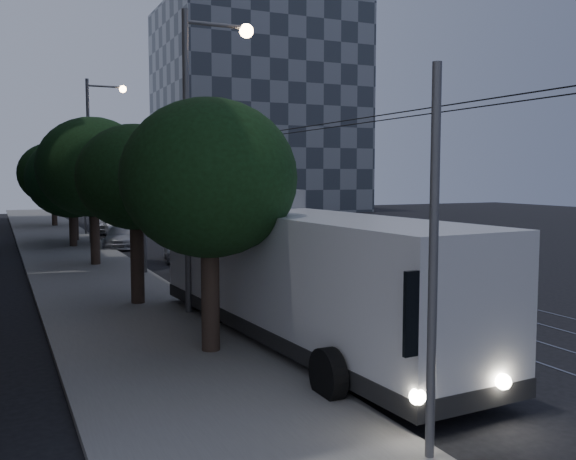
% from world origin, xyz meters
% --- Properties ---
extents(ground, '(120.00, 120.00, 0.00)m').
position_xyz_m(ground, '(0.00, 0.00, 0.00)').
color(ground, black).
rests_on(ground, ground).
extents(sidewalk, '(5.00, 90.00, 0.15)m').
position_xyz_m(sidewalk, '(-7.50, 20.00, 0.07)').
color(sidewalk, gray).
rests_on(sidewalk, ground).
extents(tram_rails, '(4.52, 90.00, 0.02)m').
position_xyz_m(tram_rails, '(2.50, 20.00, 0.01)').
color(tram_rails, gray).
rests_on(tram_rails, ground).
extents(overhead_wires, '(2.23, 90.00, 6.00)m').
position_xyz_m(overhead_wires, '(-4.97, 20.00, 3.47)').
color(overhead_wires, black).
rests_on(overhead_wires, ground).
extents(building_distant_right, '(22.00, 18.00, 24.00)m').
position_xyz_m(building_distant_right, '(18.00, 55.00, 12.00)').
color(building_distant_right, '#363C45').
rests_on(building_distant_right, ground).
extents(trolleybus, '(3.57, 13.25, 5.63)m').
position_xyz_m(trolleybus, '(-4.10, -2.69, 1.82)').
color(trolleybus, '#B8B8BA').
rests_on(trolleybus, ground).
extents(pickup_silver, '(3.52, 6.01, 1.57)m').
position_xyz_m(pickup_silver, '(-2.75, 8.00, 0.79)').
color(pickup_silver, '#B9BCC2').
rests_on(pickup_silver, ground).
extents(car_white_a, '(2.15, 3.93, 1.27)m').
position_xyz_m(car_white_a, '(-2.70, 14.00, 0.63)').
color(car_white_a, '#BCBCC0').
rests_on(car_white_a, ground).
extents(car_white_b, '(3.10, 4.99, 1.35)m').
position_xyz_m(car_white_b, '(-4.30, 21.19, 0.68)').
color(car_white_b, '#AFAFB3').
rests_on(car_white_b, ground).
extents(car_white_c, '(1.58, 4.19, 1.37)m').
position_xyz_m(car_white_c, '(-3.43, 28.70, 0.68)').
color(car_white_c, white).
rests_on(car_white_c, ground).
extents(car_white_d, '(2.90, 4.63, 1.47)m').
position_xyz_m(car_white_d, '(-3.77, 31.09, 0.73)').
color(car_white_d, white).
rests_on(car_white_d, ground).
extents(tree_0, '(4.20, 4.20, 6.19)m').
position_xyz_m(tree_0, '(-6.50, -3.00, 4.28)').
color(tree_0, '#2F201A').
rests_on(tree_0, ground).
extents(tree_1, '(3.82, 3.82, 6.02)m').
position_xyz_m(tree_1, '(-6.94, 3.49, 4.27)').
color(tree_1, '#2F201A').
rests_on(tree_1, ground).
extents(tree_2, '(5.18, 5.18, 7.05)m').
position_xyz_m(tree_2, '(-6.90, 13.53, 4.70)').
color(tree_2, '#2F201A').
rests_on(tree_2, ground).
extents(tree_3, '(5.23, 5.23, 6.53)m').
position_xyz_m(tree_3, '(-7.00, 22.00, 4.17)').
color(tree_3, '#2F201A').
rests_on(tree_3, ground).
extents(tree_4, '(4.80, 4.80, 6.19)m').
position_xyz_m(tree_4, '(-6.50, 25.54, 4.02)').
color(tree_4, '#2F201A').
rests_on(tree_4, ground).
extents(tree_5, '(5.65, 5.65, 6.98)m').
position_xyz_m(tree_5, '(-6.70, 38.65, 4.43)').
color(tree_5, '#2F201A').
rests_on(tree_5, ground).
extents(streetlamp_near, '(2.27, 0.44, 9.28)m').
position_xyz_m(streetlamp_near, '(-5.40, 1.41, 5.63)').
color(streetlamp_near, '#5A5A5C').
rests_on(streetlamp_near, ground).
extents(streetlamp_far, '(2.45, 0.44, 10.16)m').
position_xyz_m(streetlamp_far, '(-5.38, 23.39, 6.11)').
color(streetlamp_far, '#5A5A5C').
rests_on(streetlamp_far, ground).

